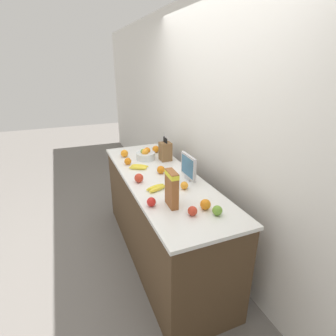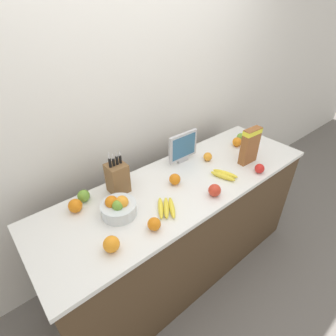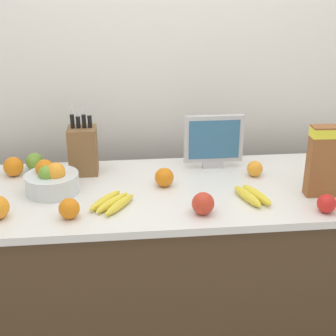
% 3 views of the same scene
% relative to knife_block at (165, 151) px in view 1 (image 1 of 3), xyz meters
% --- Properties ---
extents(ground_plane, '(14.00, 14.00, 0.00)m').
position_rel_knife_block_xyz_m(ground_plane, '(0.40, -0.21, -1.04)').
color(ground_plane, slate).
extents(wall_back, '(9.00, 0.06, 2.60)m').
position_rel_knife_block_xyz_m(wall_back, '(0.40, 0.35, 0.26)').
color(wall_back, silver).
rests_on(wall_back, ground_plane).
extents(counter, '(2.13, 0.69, 0.93)m').
position_rel_knife_block_xyz_m(counter, '(0.40, -0.21, -0.57)').
color(counter, '#4C3823').
rests_on(counter, ground_plane).
extents(knife_block, '(0.12, 0.12, 0.31)m').
position_rel_knife_block_xyz_m(knife_block, '(0.00, 0.00, 0.00)').
color(knife_block, brown).
rests_on(knife_block, counter).
extents(small_monitor, '(0.27, 0.03, 0.25)m').
position_rel_knife_block_xyz_m(small_monitor, '(0.58, -0.00, 0.02)').
color(small_monitor, '#B7B7BC').
rests_on(small_monitor, counter).
extents(cereal_box, '(0.16, 0.07, 0.29)m').
position_rel_knife_block_xyz_m(cereal_box, '(0.97, -0.33, 0.05)').
color(cereal_box, brown).
rests_on(cereal_box, counter).
extents(fruit_bowl, '(0.21, 0.21, 0.13)m').
position_rel_knife_block_xyz_m(fruit_bowl, '(-0.12, -0.20, -0.05)').
color(fruit_bowl, silver).
rests_on(fruit_bowl, counter).
extents(banana_bunch_left, '(0.13, 0.20, 0.04)m').
position_rel_knife_block_xyz_m(banana_bunch_left, '(0.67, -0.35, -0.09)').
color(banana_bunch_left, yellow).
rests_on(banana_bunch_left, counter).
extents(banana_bunch_right, '(0.19, 0.22, 0.03)m').
position_rel_knife_block_xyz_m(banana_bunch_right, '(0.13, -0.35, -0.09)').
color(banana_bunch_right, yellow).
rests_on(banana_bunch_right, counter).
extents(apple_middle, '(0.08, 0.08, 0.08)m').
position_rel_knife_block_xyz_m(apple_middle, '(0.46, -0.45, -0.07)').
color(apple_middle, red).
rests_on(apple_middle, counter).
extents(apple_rear, '(0.08, 0.08, 0.08)m').
position_rel_knife_block_xyz_m(apple_rear, '(-0.22, 0.05, -0.07)').
color(apple_rear, '#6B9E33').
rests_on(apple_rear, counter).
extents(apple_front, '(0.07, 0.07, 0.07)m').
position_rel_knife_block_xyz_m(apple_front, '(0.91, -0.48, -0.07)').
color(apple_front, red).
rests_on(apple_front, counter).
extents(apple_leftmost, '(0.07, 0.07, 0.07)m').
position_rel_knife_block_xyz_m(apple_leftmost, '(1.15, -0.25, -0.07)').
color(apple_leftmost, red).
rests_on(apple_leftmost, counter).
extents(apple_by_knife_block, '(0.07, 0.07, 0.07)m').
position_rel_knife_block_xyz_m(apple_by_knife_block, '(1.22, -0.08, -0.07)').
color(apple_by_knife_block, '#6B9E33').
rests_on(apple_by_knife_block, counter).
extents(orange_near_bowl, '(0.07, 0.07, 0.07)m').
position_rel_knife_block_xyz_m(orange_near_bowl, '(0.74, -0.12, -0.07)').
color(orange_near_bowl, orange).
rests_on(orange_near_bowl, counter).
extents(orange_mid_right, '(0.08, 0.08, 0.08)m').
position_rel_knife_block_xyz_m(orange_mid_right, '(-0.03, -0.43, -0.07)').
color(orange_mid_right, orange).
rests_on(orange_mid_right, counter).
extents(orange_by_cereal, '(0.09, 0.09, 0.09)m').
position_rel_knife_block_xyz_m(orange_by_cereal, '(-0.31, -0.01, -0.06)').
color(orange_by_cereal, orange).
rests_on(orange_by_cereal, counter).
extents(orange_front_center, '(0.09, 0.09, 0.09)m').
position_rel_knife_block_xyz_m(orange_front_center, '(-0.28, -0.40, -0.06)').
color(orange_front_center, orange).
rests_on(orange_front_center, counter).
extents(orange_front_left, '(0.08, 0.08, 0.08)m').
position_rel_knife_block_xyz_m(orange_front_left, '(0.34, -0.18, -0.07)').
color(orange_front_left, orange).
rests_on(orange_front_left, counter).
extents(orange_back_center, '(0.08, 0.08, 0.08)m').
position_rel_knife_block_xyz_m(orange_back_center, '(1.11, -0.12, -0.07)').
color(orange_back_center, orange).
rests_on(orange_back_center, counter).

